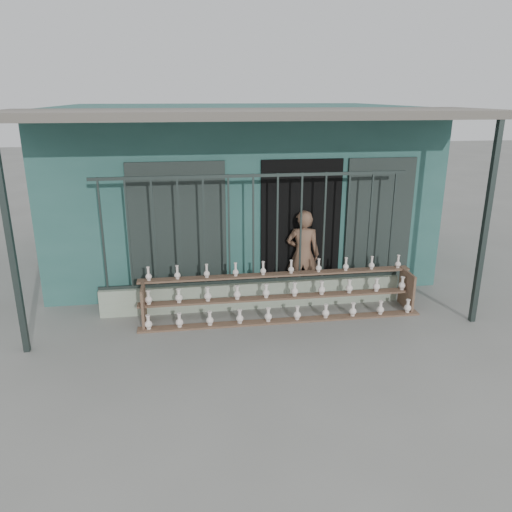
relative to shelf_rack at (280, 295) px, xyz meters
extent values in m
plane|color=slate|center=(-0.38, -0.89, -0.36)|extent=(60.00, 60.00, 0.00)
cube|color=#295852|center=(-0.38, 3.41, 1.24)|extent=(7.00, 5.00, 3.20)
cube|color=black|center=(0.52, 0.93, 0.84)|extent=(1.40, 0.12, 2.40)
cube|color=black|center=(-1.58, 0.89, 0.84)|extent=(1.60, 0.08, 2.40)
cube|color=black|center=(1.92, 0.89, 0.84)|extent=(1.20, 0.08, 2.40)
cube|color=#59544C|center=(-0.38, 0.31, 2.79)|extent=(7.40, 2.00, 0.12)
cube|color=#283330|center=(-3.73, -0.64, 1.19)|extent=(0.08, 0.08, 3.10)
cube|color=#283330|center=(2.97, -0.64, 1.19)|extent=(0.08, 0.08, 3.10)
cube|color=#94A28B|center=(-0.38, 0.41, -0.13)|extent=(5.00, 0.20, 0.45)
cube|color=#283330|center=(-2.73, 0.41, 0.99)|extent=(0.03, 0.03, 1.80)
cube|color=#283330|center=(-2.33, 0.41, 0.99)|extent=(0.03, 0.03, 1.80)
cube|color=#283330|center=(-1.94, 0.41, 0.99)|extent=(0.03, 0.03, 1.80)
cube|color=#283330|center=(-1.55, 0.41, 0.99)|extent=(0.03, 0.03, 1.80)
cube|color=#283330|center=(-1.16, 0.41, 0.99)|extent=(0.03, 0.03, 1.80)
cube|color=#283330|center=(-0.77, 0.41, 0.99)|extent=(0.03, 0.03, 1.80)
cube|color=#283330|center=(-0.38, 0.41, 0.99)|extent=(0.03, 0.03, 1.80)
cube|color=#283330|center=(0.02, 0.41, 0.99)|extent=(0.03, 0.03, 1.80)
cube|color=#283330|center=(0.41, 0.41, 0.99)|extent=(0.03, 0.03, 1.80)
cube|color=#283330|center=(0.80, 0.41, 0.99)|extent=(0.03, 0.03, 1.80)
cube|color=#283330|center=(1.19, 0.41, 0.99)|extent=(0.03, 0.03, 1.80)
cube|color=#283330|center=(1.58, 0.41, 0.99)|extent=(0.03, 0.03, 1.80)
cube|color=#283330|center=(1.97, 0.41, 0.99)|extent=(0.03, 0.03, 1.80)
cube|color=#283330|center=(-0.38, 0.41, 1.86)|extent=(5.00, 0.04, 0.05)
cube|color=#283330|center=(-0.38, 0.41, 0.12)|extent=(5.00, 0.04, 0.05)
cube|color=brown|center=(0.00, -0.24, -0.34)|extent=(4.50, 0.18, 0.03)
cube|color=brown|center=(0.00, 0.01, -0.04)|extent=(4.50, 0.18, 0.03)
cube|color=brown|center=(0.00, 0.26, 0.26)|extent=(4.50, 0.18, 0.03)
cube|color=brown|center=(-2.15, 0.01, -0.04)|extent=(0.04, 0.55, 0.64)
cube|color=brown|center=(2.15, 0.01, -0.04)|extent=(0.04, 0.55, 0.64)
imported|color=brown|center=(0.53, 0.72, 0.43)|extent=(0.65, 0.50, 1.57)
camera|label=1|loc=(-1.47, -7.26, 3.07)|focal=35.00mm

